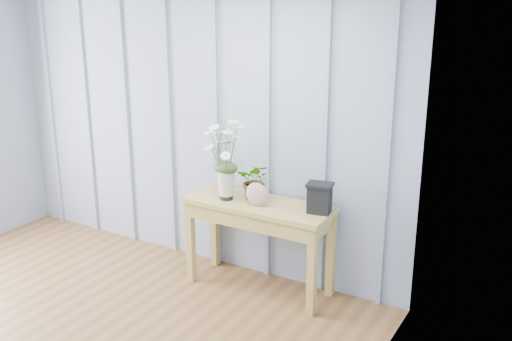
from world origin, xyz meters
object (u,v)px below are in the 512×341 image
Objects in this scene: sideboard at (259,216)px; felt_disc_vessel at (257,194)px; daisy_vase at (226,148)px; carved_box at (320,198)px.

sideboard is 6.27× the size of felt_disc_vessel.
felt_disc_vessel is at bearing -72.73° from sideboard.
daisy_vase is 0.44m from felt_disc_vessel.
felt_disc_vessel is at bearing -2.69° from daisy_vase.
carved_box is at bearing 4.21° from sideboard.
sideboard is at bearing 12.82° from daisy_vase.
sideboard is at bearing 104.13° from felt_disc_vessel.
sideboard is 1.77× the size of daisy_vase.
sideboard is 5.14× the size of carved_box.
daisy_vase is 0.84m from carved_box.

